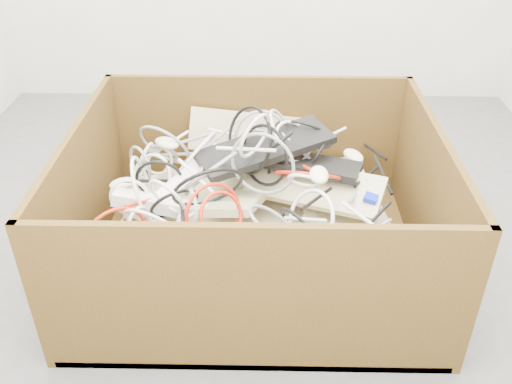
{
  "coord_description": "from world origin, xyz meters",
  "views": [
    {
      "loc": [
        0.05,
        -1.76,
        1.39
      ],
      "look_at": [
        0.02,
        -0.08,
        0.3
      ],
      "focal_mm": 39.08,
      "sensor_mm": 36.0,
      "label": 1
    }
  ],
  "objects_px": {
    "vga_plug": "(371,198)",
    "power_strip_right": "(159,205)",
    "cardboard_box": "(251,231)",
    "power_strip_left": "(190,177)"
  },
  "relations": [
    {
      "from": "power_strip_right",
      "to": "vga_plug",
      "type": "height_order",
      "value": "power_strip_right"
    },
    {
      "from": "vga_plug",
      "to": "power_strip_right",
      "type": "bearing_deg",
      "value": -154.07
    },
    {
      "from": "power_strip_right",
      "to": "vga_plug",
      "type": "xyz_separation_m",
      "value": [
        0.72,
        0.05,
        0.0
      ]
    },
    {
      "from": "cardboard_box",
      "to": "vga_plug",
      "type": "distance_m",
      "value": 0.46
    },
    {
      "from": "cardboard_box",
      "to": "power_strip_right",
      "type": "distance_m",
      "value": 0.39
    },
    {
      "from": "power_strip_right",
      "to": "cardboard_box",
      "type": "bearing_deg",
      "value": 24.22
    },
    {
      "from": "cardboard_box",
      "to": "power_strip_left",
      "type": "relative_size",
      "value": 3.82
    },
    {
      "from": "power_strip_left",
      "to": "vga_plug",
      "type": "bearing_deg",
      "value": -56.01
    },
    {
      "from": "vga_plug",
      "to": "power_strip_left",
      "type": "bearing_deg",
      "value": -165.39
    },
    {
      "from": "power_strip_left",
      "to": "power_strip_right",
      "type": "xyz_separation_m",
      "value": [
        -0.09,
        -0.13,
        -0.03
      ]
    }
  ]
}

